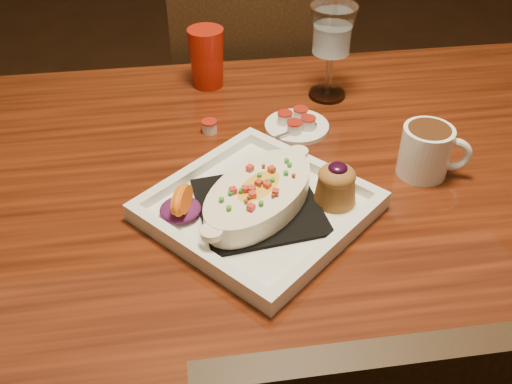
{
  "coord_description": "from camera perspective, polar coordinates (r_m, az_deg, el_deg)",
  "views": [
    {
      "loc": [
        -0.18,
        -0.79,
        1.34
      ],
      "look_at": [
        -0.08,
        -0.08,
        0.77
      ],
      "focal_mm": 40.0,
      "sensor_mm": 36.0,
      "label": 1
    }
  ],
  "objects": [
    {
      "name": "red_tumbler",
      "position": [
        1.25,
        -4.94,
        13.21
      ],
      "size": [
        0.08,
        0.08,
        0.13
      ],
      "primitive_type": "cone",
      "color": "#AD1A0C",
      "rests_on": "table"
    },
    {
      "name": "plate",
      "position": [
        0.89,
        0.84,
        -0.76
      ],
      "size": [
        0.42,
        0.42,
        0.08
      ],
      "rotation": [
        0.0,
        0.0,
        0.71
      ],
      "color": "white",
      "rests_on": "table"
    },
    {
      "name": "creamer_loose",
      "position": [
        1.1,
        -4.69,
        6.56
      ],
      "size": [
        0.03,
        0.03,
        0.02
      ],
      "color": "silver",
      "rests_on": "table"
    },
    {
      "name": "table",
      "position": [
        1.06,
        3.63,
        -2.05
      ],
      "size": [
        1.5,
        0.9,
        0.75
      ],
      "color": "maroon",
      "rests_on": "floor"
    },
    {
      "name": "goblet",
      "position": [
        1.18,
        7.61,
        15.26
      ],
      "size": [
        0.09,
        0.09,
        0.19
      ],
      "color": "silver",
      "rests_on": "table"
    },
    {
      "name": "chair_far",
      "position": [
        1.66,
        -0.84,
        8.16
      ],
      "size": [
        0.42,
        0.42,
        0.93
      ],
      "rotation": [
        0.0,
        0.0,
        3.14
      ],
      "color": "black",
      "rests_on": "floor"
    },
    {
      "name": "coffee_mug",
      "position": [
        1.01,
        16.75,
        4.08
      ],
      "size": [
        0.12,
        0.09,
        0.09
      ],
      "rotation": [
        0.0,
        0.0,
        -0.35
      ],
      "color": "white",
      "rests_on": "table"
    },
    {
      "name": "saucer",
      "position": [
        1.11,
        4.07,
        6.73
      ],
      "size": [
        0.12,
        0.12,
        0.08
      ],
      "color": "white",
      "rests_on": "table"
    }
  ]
}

